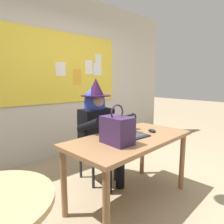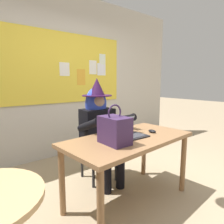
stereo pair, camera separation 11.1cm
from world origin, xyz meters
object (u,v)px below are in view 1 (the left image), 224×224
Objects in this scene: desk_main at (130,145)px; person_costumed at (99,124)px; laptop at (130,131)px; computer_mouse at (152,131)px; chair_at_desk at (94,142)px; handbag at (117,130)px.

person_costumed reaches higher than desk_main.
computer_mouse is (0.29, -0.08, -0.03)m from laptop.
desk_main is 1.63× the size of chair_at_desk.
desk_main is 0.36m from computer_mouse.
handbag is (-0.60, -0.04, 0.12)m from computer_mouse.
person_costumed is 0.54m from laptop.
handbag is (-0.29, -0.66, 0.10)m from person_costumed.
chair_at_desk is (0.05, 0.72, -0.14)m from desk_main.
handbag is (-0.26, -0.07, 0.23)m from desk_main.
computer_mouse is at bearing 4.20° from handbag.
chair_at_desk is 0.72m from laptop.
laptop is at bearing 45.56° from desk_main.
computer_mouse is at bearing 29.78° from person_costumed.
handbag is at bearing -20.27° from person_costumed.
computer_mouse is at bearing 27.21° from chair_at_desk.
computer_mouse is at bearing -4.02° from desk_main.
computer_mouse is (0.31, -0.62, -0.02)m from person_costumed.
chair_at_desk is at bearing 178.09° from person_costumed.
chair_at_desk is at bearing 91.66° from laptop.
handbag reaches higher than laptop.
desk_main is 0.35m from handbag.
laptop is at bearing 168.88° from computer_mouse.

